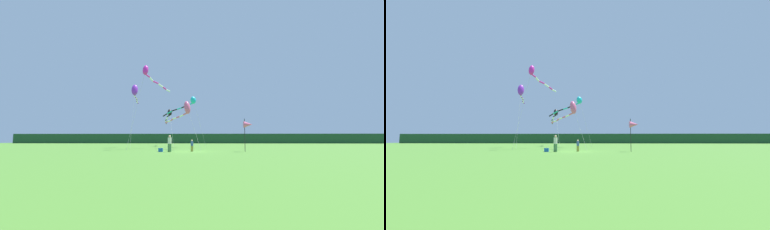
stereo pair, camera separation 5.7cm
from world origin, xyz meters
TOP-DOWN VIEW (x-y plane):
  - ground_plane at (0.00, 0.00)m, footprint 120.00×120.00m
  - distant_treeline at (0.00, 45.00)m, footprint 108.00×3.08m
  - person_adult at (-2.06, -0.95)m, footprint 0.38×0.38m
  - person_child at (0.20, -0.09)m, footprint 0.27×0.27m
  - cooler_box at (-2.98, -0.82)m, footprint 0.44×0.36m
  - banner_flag_pole at (6.07, -0.12)m, footprint 0.90×0.70m
  - kite_black at (-4.64, 18.04)m, footprint 2.86×10.64m
  - kite_cyan at (-0.64, 12.80)m, footprint 7.47×5.54m
  - kite_rainbow at (-0.80, 4.59)m, footprint 4.98×5.42m
  - kite_magenta at (-5.77, 5.61)m, footprint 4.13×7.77m
  - kite_purple at (-9.05, 10.89)m, footprint 1.12×7.15m

SIDE VIEW (x-z plane):
  - ground_plane at x=0.00m, z-range 0.00..0.00m
  - cooler_box at x=-2.98m, z-range 0.00..0.38m
  - person_child at x=0.20m, z-range 0.07..1.30m
  - person_adult at x=-2.06m, z-range 0.10..1.81m
  - distant_treeline at x=0.00m, z-range 0.00..2.76m
  - banner_flag_pole at x=6.07m, z-range 1.07..4.52m
  - kite_rainbow at x=-0.80m, z-range 1.97..8.14m
  - kite_black at x=-4.64m, z-range 2.36..9.16m
  - kite_cyan at x=-0.64m, z-range 3.11..11.26m
  - kite_purple at x=-9.05m, z-range 3.82..13.61m
  - kite_magenta at x=-5.77m, z-range 4.47..15.48m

